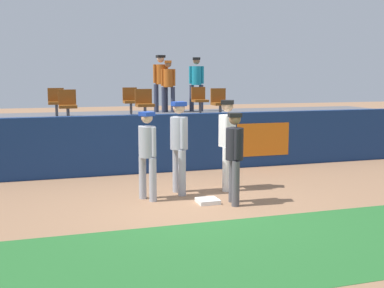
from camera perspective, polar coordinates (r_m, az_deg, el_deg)
ground_plane at (r=9.17m, az=0.69°, el=-7.13°), size 60.00×60.00×0.00m
grass_foreground_strip at (r=6.95m, az=7.27°, el=-12.18°), size 18.00×2.80×0.01m
first_base at (r=9.28m, az=1.87°, el=-6.71°), size 0.40×0.40×0.08m
player_fielder_home at (r=10.20m, az=4.17°, el=0.67°), size 0.53×0.51×1.90m
player_runner_visitor at (r=9.35m, az=-5.28°, el=-0.64°), size 0.44×0.44×1.72m
player_coach_visitor at (r=9.79m, az=-1.54°, el=0.36°), size 0.38×0.53×1.88m
player_umpire at (r=9.04m, az=5.02°, el=-0.91°), size 0.39×0.48×1.72m
field_wall at (r=12.14m, az=-4.07°, el=0.08°), size 18.00×0.26×1.45m
bleacher_platform at (r=14.64m, az=-6.45°, el=0.91°), size 18.00×4.80×1.20m
seat_front_left at (r=13.18m, az=-14.42°, el=4.61°), size 0.46×0.44×0.84m
seat_front_right at (r=14.06m, az=3.25°, el=5.05°), size 0.45×0.44×0.84m
seat_front_center at (r=13.44m, az=-5.62°, el=4.89°), size 0.47×0.44×0.84m
seat_back_left at (r=14.96m, az=-15.68°, el=4.94°), size 0.47×0.44×0.84m
seat_back_right at (r=15.75m, az=0.88°, el=5.38°), size 0.46×0.44×0.84m
seat_back_center at (r=15.19m, az=-7.25°, el=5.21°), size 0.44×0.44×0.84m
spectator_hooded at (r=16.06m, az=-2.82°, el=7.24°), size 0.46×0.39×1.69m
spectator_capped at (r=16.25m, az=-3.69°, el=7.61°), size 0.52×0.40×1.87m
spectator_casual at (r=16.61m, az=0.52°, el=7.51°), size 0.50×0.42×1.81m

